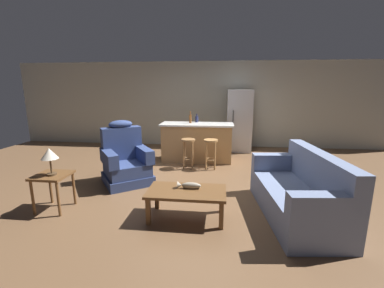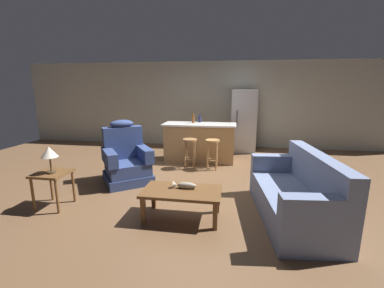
{
  "view_description": "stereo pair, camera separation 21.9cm",
  "coord_description": "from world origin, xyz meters",
  "px_view_note": "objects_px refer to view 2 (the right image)",
  "views": [
    {
      "loc": [
        0.6,
        -4.94,
        1.83
      ],
      "look_at": [
        0.04,
        -0.1,
        0.75
      ],
      "focal_mm": 24.0,
      "sensor_mm": 36.0,
      "label": 1
    },
    {
      "loc": [
        0.82,
        -4.91,
        1.83
      ],
      "look_at": [
        0.04,
        -0.1,
        0.75
      ],
      "focal_mm": 24.0,
      "sensor_mm": 36.0,
      "label": 2
    }
  ],
  "objects_px": {
    "bar_stool_right": "(212,149)",
    "end_table": "(52,178)",
    "kitchen_island": "(200,142)",
    "coffee_table": "(182,194)",
    "recliner_near_lamp": "(126,160)",
    "bottle_tall_green": "(200,119)",
    "fish_figurine": "(184,185)",
    "couch": "(296,195)",
    "table_lamp": "(49,153)",
    "bar_stool_left": "(190,148)",
    "bottle_short_amber": "(193,119)",
    "refrigerator": "(243,121)"
  },
  "relations": [
    {
      "from": "kitchen_island",
      "to": "refrigerator",
      "type": "relative_size",
      "value": 1.02
    },
    {
      "from": "fish_figurine",
      "to": "couch",
      "type": "xyz_separation_m",
      "value": [
        1.57,
        0.19,
        -0.12
      ]
    },
    {
      "from": "coffee_table",
      "to": "end_table",
      "type": "bearing_deg",
      "value": 178.87
    },
    {
      "from": "couch",
      "to": "refrigerator",
      "type": "xyz_separation_m",
      "value": [
        -0.63,
        3.89,
        0.54
      ]
    },
    {
      "from": "kitchen_island",
      "to": "coffee_table",
      "type": "bearing_deg",
      "value": -87.34
    },
    {
      "from": "table_lamp",
      "to": "bar_stool_left",
      "type": "bearing_deg",
      "value": 53.16
    },
    {
      "from": "coffee_table",
      "to": "end_table",
      "type": "xyz_separation_m",
      "value": [
        -2.04,
        0.04,
        0.1
      ]
    },
    {
      "from": "couch",
      "to": "refrigerator",
      "type": "distance_m",
      "value": 3.98
    },
    {
      "from": "bar_stool_left",
      "to": "refrigerator",
      "type": "bearing_deg",
      "value": 55.7
    },
    {
      "from": "couch",
      "to": "kitchen_island",
      "type": "bearing_deg",
      "value": -63.33
    },
    {
      "from": "fish_figurine",
      "to": "bottle_short_amber",
      "type": "relative_size",
      "value": 1.13
    },
    {
      "from": "couch",
      "to": "recliner_near_lamp",
      "type": "distance_m",
      "value": 3.15
    },
    {
      "from": "kitchen_island",
      "to": "bottle_tall_green",
      "type": "distance_m",
      "value": 0.61
    },
    {
      "from": "end_table",
      "to": "bar_stool_right",
      "type": "bearing_deg",
      "value": 45.16
    },
    {
      "from": "table_lamp",
      "to": "kitchen_island",
      "type": "relative_size",
      "value": 0.23
    },
    {
      "from": "bar_stool_left",
      "to": "bar_stool_right",
      "type": "height_order",
      "value": "same"
    },
    {
      "from": "couch",
      "to": "bar_stool_right",
      "type": "height_order",
      "value": "couch"
    },
    {
      "from": "bar_stool_left",
      "to": "refrigerator",
      "type": "relative_size",
      "value": 0.39
    },
    {
      "from": "recliner_near_lamp",
      "to": "coffee_table",
      "type": "bearing_deg",
      "value": 10.59
    },
    {
      "from": "bar_stool_left",
      "to": "bottle_short_amber",
      "type": "height_order",
      "value": "bottle_short_amber"
    },
    {
      "from": "recliner_near_lamp",
      "to": "table_lamp",
      "type": "height_order",
      "value": "recliner_near_lamp"
    },
    {
      "from": "end_table",
      "to": "table_lamp",
      "type": "relative_size",
      "value": 1.37
    },
    {
      "from": "coffee_table",
      "to": "bottle_short_amber",
      "type": "bearing_deg",
      "value": 95.9
    },
    {
      "from": "table_lamp",
      "to": "refrigerator",
      "type": "xyz_separation_m",
      "value": [
        2.98,
        4.15,
        0.01
      ]
    },
    {
      "from": "recliner_near_lamp",
      "to": "end_table",
      "type": "relative_size",
      "value": 2.14
    },
    {
      "from": "kitchen_island",
      "to": "bar_stool_right",
      "type": "bearing_deg",
      "value": -59.37
    },
    {
      "from": "recliner_near_lamp",
      "to": "bar_stool_right",
      "type": "xyz_separation_m",
      "value": [
        1.61,
        1.03,
        0.05
      ]
    },
    {
      "from": "coffee_table",
      "to": "bar_stool_left",
      "type": "height_order",
      "value": "bar_stool_left"
    },
    {
      "from": "kitchen_island",
      "to": "bottle_tall_green",
      "type": "xyz_separation_m",
      "value": [
        -0.03,
        0.25,
        0.55
      ]
    },
    {
      "from": "couch",
      "to": "fish_figurine",
      "type": "bearing_deg",
      "value": 0.71
    },
    {
      "from": "refrigerator",
      "to": "bottle_short_amber",
      "type": "relative_size",
      "value": 5.85
    },
    {
      "from": "fish_figurine",
      "to": "table_lamp",
      "type": "distance_m",
      "value": 2.08
    },
    {
      "from": "coffee_table",
      "to": "bottle_short_amber",
      "type": "height_order",
      "value": "bottle_short_amber"
    },
    {
      "from": "fish_figurine",
      "to": "couch",
      "type": "relative_size",
      "value": 0.17
    },
    {
      "from": "fish_figurine",
      "to": "end_table",
      "type": "relative_size",
      "value": 0.61
    },
    {
      "from": "coffee_table",
      "to": "kitchen_island",
      "type": "distance_m",
      "value": 2.96
    },
    {
      "from": "recliner_near_lamp",
      "to": "end_table",
      "type": "bearing_deg",
      "value": -63.9
    },
    {
      "from": "kitchen_island",
      "to": "refrigerator",
      "type": "distance_m",
      "value": 1.68
    },
    {
      "from": "bar_stool_left",
      "to": "end_table",
      "type": "bearing_deg",
      "value": -127.61
    },
    {
      "from": "fish_figurine",
      "to": "bar_stool_right",
      "type": "distance_m",
      "value": 2.26
    },
    {
      "from": "table_lamp",
      "to": "bar_stool_left",
      "type": "height_order",
      "value": "table_lamp"
    },
    {
      "from": "fish_figurine",
      "to": "table_lamp",
      "type": "bearing_deg",
      "value": -178.19
    },
    {
      "from": "recliner_near_lamp",
      "to": "table_lamp",
      "type": "relative_size",
      "value": 2.93
    },
    {
      "from": "recliner_near_lamp",
      "to": "refrigerator",
      "type": "bearing_deg",
      "value": 104.41
    },
    {
      "from": "recliner_near_lamp",
      "to": "kitchen_island",
      "type": "relative_size",
      "value": 0.67
    },
    {
      "from": "coffee_table",
      "to": "kitchen_island",
      "type": "height_order",
      "value": "kitchen_island"
    },
    {
      "from": "fish_figurine",
      "to": "bar_stool_left",
      "type": "distance_m",
      "value": 2.27
    },
    {
      "from": "recliner_near_lamp",
      "to": "bottle_tall_green",
      "type": "relative_size",
      "value": 5.53
    },
    {
      "from": "bar_stool_right",
      "to": "end_table",
      "type": "bearing_deg",
      "value": -134.84
    },
    {
      "from": "bar_stool_left",
      "to": "bottle_tall_green",
      "type": "height_order",
      "value": "bottle_tall_green"
    }
  ]
}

